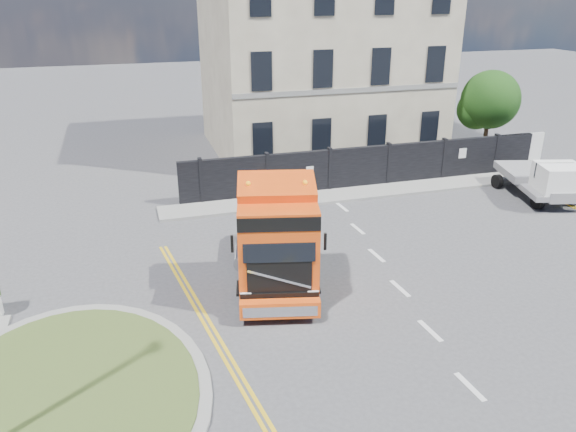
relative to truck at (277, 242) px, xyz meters
name	(u,v)px	position (x,y,z in m)	size (l,w,h in m)	color
ground	(309,296)	(0.83, -0.73, -1.65)	(120.00, 120.00, 0.00)	#424244
traffic_island	(65,400)	(-6.17, -3.73, -1.57)	(6.80, 6.80, 0.17)	gray
hoarding_fence	(379,166)	(7.38, 8.27, -0.65)	(18.80, 0.25, 2.00)	black
georgian_building	(318,48)	(6.83, 15.77, 4.13)	(12.30, 10.30, 12.80)	beige
tree	(487,102)	(15.21, 11.36, 1.40)	(3.20, 3.20, 4.80)	#382619
pavement_far	(375,191)	(6.83, 7.37, -1.59)	(20.00, 1.60, 0.12)	gray
truck	(277,242)	(0.00, 0.00, 0.00)	(3.61, 6.49, 3.68)	black
flatbed_pickup	(549,181)	(13.59, 4.02, -0.62)	(2.93, 4.92, 1.90)	gray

